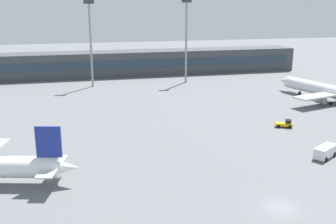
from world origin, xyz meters
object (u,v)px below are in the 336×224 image
object	(u,v)px
airplane_mid	(332,92)
service_van_white	(325,152)
floodlight_tower_west	(186,35)
floodlight_tower_east	(90,38)
baggage_tug_yellow	(285,124)

from	to	relation	value
airplane_mid	service_van_white	bearing A→B (deg)	-126.48
service_van_white	floodlight_tower_west	distance (m)	74.45
floodlight_tower_east	airplane_mid	bearing A→B (deg)	-31.05
baggage_tug_yellow	floodlight_tower_east	distance (m)	68.95
baggage_tug_yellow	airplane_mid	bearing A→B (deg)	36.58
airplane_mid	floodlight_tower_east	bearing A→B (deg)	148.95
airplane_mid	baggage_tug_yellow	world-z (taller)	airplane_mid
baggage_tug_yellow	floodlight_tower_west	size ratio (longest dim) A/B	0.14
floodlight_tower_east	floodlight_tower_west	bearing A→B (deg)	-0.72
airplane_mid	floodlight_tower_west	xyz separation A→B (m)	(-30.75, 37.13, 12.99)
floodlight_tower_west	baggage_tug_yellow	bearing A→B (deg)	-83.04
floodlight_tower_west	floodlight_tower_east	xyz separation A→B (m)	(-31.57, 0.40, -0.21)
baggage_tug_yellow	service_van_white	size ratio (longest dim) A/B	0.71
service_van_white	airplane_mid	bearing A→B (deg)	53.52
baggage_tug_yellow	service_van_white	xyz separation A→B (m)	(-2.35, -17.85, 0.31)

